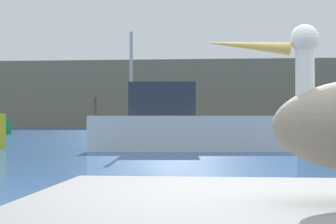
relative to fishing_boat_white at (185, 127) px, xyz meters
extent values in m
cube|color=#7F755B|center=(2.08, 63.18, 3.63)|extent=(140.00, 14.57, 9.01)
cylinder|color=white|center=(1.88, -19.28, 0.47)|extent=(0.09, 0.09, 0.30)
sphere|color=white|center=(1.88, -19.28, 0.66)|extent=(0.14, 0.14, 0.14)
cone|color=gold|center=(1.60, -19.29, 0.63)|extent=(0.42, 0.07, 0.10)
cube|color=white|center=(0.20, 0.02, -0.24)|extent=(7.56, 3.11, 1.27)
cube|color=#2D333D|center=(-0.85, -0.08, 1.01)|extent=(2.56, 2.00, 1.22)
cylinder|color=#B2B2B2|center=(-2.00, -0.18, 1.97)|extent=(0.12, 0.12, 3.13)
cylinder|color=#3F382D|center=(-3.33, -0.30, 0.75)|extent=(0.10, 0.10, 0.70)
camera|label=1|loc=(1.51, -22.19, 0.28)|focal=64.17mm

